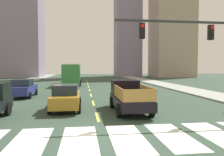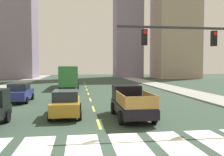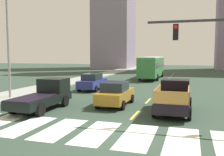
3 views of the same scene
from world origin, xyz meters
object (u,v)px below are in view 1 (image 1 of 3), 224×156
Objects in this scene: sedan_mid at (23,88)px; sedan_far at (66,97)px; pickup_stakebed at (128,96)px; city_bus at (72,73)px.

sedan_far is at bearing -58.91° from sedan_mid.
pickup_stakebed is 1.18× the size of sedan_far.
pickup_stakebed is 22.44m from city_bus.
pickup_stakebed reaches higher than sedan_far.
sedan_mid is at bearing 138.02° from pickup_stakebed.
city_bus reaches higher than sedan_far.
sedan_mid and sedan_far have the same top height.
city_bus is at bearing 91.82° from sedan_far.
sedan_far is at bearing -90.69° from city_bus.
city_bus is 2.45× the size of sedan_far.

